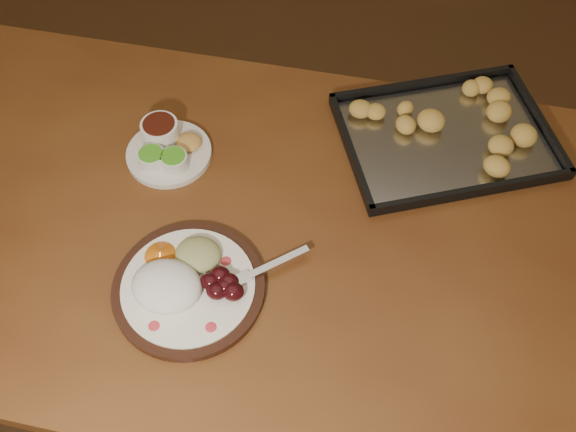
# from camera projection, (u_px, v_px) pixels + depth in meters

# --- Properties ---
(ground) EXTENTS (4.00, 4.00, 0.00)m
(ground) POSITION_uv_depth(u_px,v_px,m) (201.00, 313.00, 1.97)
(ground) COLOR #532D1C
(ground) RESTS_ON ground
(dining_table) EXTENTS (1.54, 0.97, 0.75)m
(dining_table) POSITION_uv_depth(u_px,v_px,m) (250.00, 250.00, 1.33)
(dining_table) COLOR brown
(dining_table) RESTS_ON ground
(dinner_plate) EXTENTS (0.33, 0.28, 0.06)m
(dinner_plate) POSITION_uv_depth(u_px,v_px,m) (185.00, 284.00, 1.16)
(dinner_plate) COLOR black
(dinner_plate) RESTS_ON dining_table
(condiment_saucer) EXTENTS (0.18, 0.18, 0.06)m
(condiment_saucer) POSITION_uv_depth(u_px,v_px,m) (166.00, 148.00, 1.33)
(condiment_saucer) COLOR silver
(condiment_saucer) RESTS_ON dining_table
(baking_tray) EXTENTS (0.53, 0.48, 0.05)m
(baking_tray) POSITION_uv_depth(u_px,v_px,m) (446.00, 135.00, 1.36)
(baking_tray) COLOR black
(baking_tray) RESTS_ON dining_table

